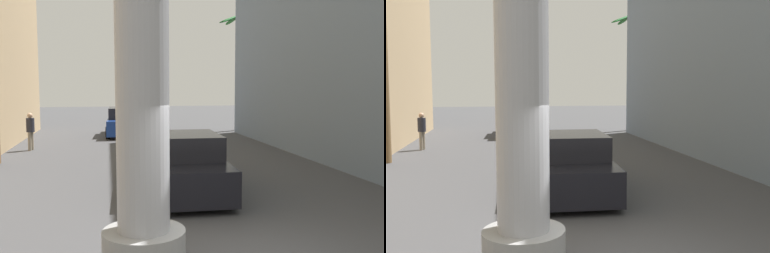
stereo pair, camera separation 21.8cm
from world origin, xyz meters
TOP-DOWN VIEW (x-y plane):
  - ground_plane at (0.00, 10.00)m, footprint 85.23×85.23m
  - car_lead at (-0.13, 5.23)m, footprint 2.28×4.93m
  - car_far at (-0.99, 18.55)m, footprint 2.18×4.73m
  - palm_tree_far_right at (5.97, 19.82)m, footprint 2.33×2.37m
  - pedestrian_far_left at (-5.20, 13.54)m, footprint 0.43×0.43m

SIDE VIEW (x-z plane):
  - ground_plane at x=0.00m, z-range 0.00..0.00m
  - car_lead at x=-0.13m, z-range -0.08..1.48m
  - car_far at x=-0.99m, z-range -0.04..1.52m
  - pedestrian_far_left at x=-5.20m, z-range 0.13..1.74m
  - palm_tree_far_right at x=5.97m, z-range 0.92..8.00m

